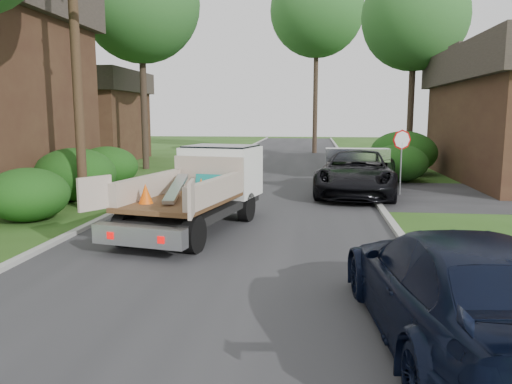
{
  "coord_description": "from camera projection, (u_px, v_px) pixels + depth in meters",
  "views": [
    {
      "loc": [
        1.9,
        -10.24,
        3.02
      ],
      "look_at": [
        0.56,
        1.43,
        1.2
      ],
      "focal_mm": 35.0,
      "sensor_mm": 36.0,
      "label": 1
    }
  ],
  "objects": [
    {
      "name": "ground",
      "position": [
        222.0,
        257.0,
        10.73
      ],
      "size": [
        120.0,
        120.0,
        0.0
      ],
      "primitive_type": "plane",
      "color": "#274814",
      "rests_on": "ground"
    },
    {
      "name": "road",
      "position": [
        266.0,
        189.0,
        20.55
      ],
      "size": [
        8.0,
        90.0,
        0.02
      ],
      "primitive_type": "cube",
      "color": "#28282B",
      "rests_on": "ground"
    },
    {
      "name": "curb_left",
      "position": [
        169.0,
        186.0,
        21.0
      ],
      "size": [
        0.2,
        90.0,
        0.12
      ],
      "primitive_type": "cube",
      "color": "#9E9E99",
      "rests_on": "ground"
    },
    {
      "name": "curb_right",
      "position": [
        367.0,
        189.0,
        20.08
      ],
      "size": [
        0.2,
        90.0,
        0.12
      ],
      "primitive_type": "cube",
      "color": "#9E9E99",
      "rests_on": "ground"
    },
    {
      "name": "stop_sign",
      "position": [
        402.0,
        148.0,
        18.71
      ],
      "size": [
        0.71,
        0.32,
        2.48
      ],
      "color": "slate",
      "rests_on": "ground"
    },
    {
      "name": "utility_pole",
      "position": [
        76.0,
        45.0,
        15.45
      ],
      "size": [
        2.42,
        1.25,
        10.0
      ],
      "color": "#382619",
      "rests_on": "ground"
    },
    {
      "name": "house_left_far",
      "position": [
        83.0,
        114.0,
        33.38
      ],
      "size": [
        7.56,
        7.56,
        6.0
      ],
      "color": "#3C2318",
      "rests_on": "ground"
    },
    {
      "name": "hedge_left_a",
      "position": [
        28.0,
        195.0,
        14.26
      ],
      "size": [
        2.34,
        2.34,
        1.53
      ],
      "primitive_type": "ellipsoid",
      "color": "#0F4211",
      "rests_on": "ground"
    },
    {
      "name": "hedge_left_b",
      "position": [
        75.0,
        174.0,
        17.7
      ],
      "size": [
        2.86,
        2.86,
        1.87
      ],
      "primitive_type": "ellipsoid",
      "color": "#0F4211",
      "rests_on": "ground"
    },
    {
      "name": "hedge_left_c",
      "position": [
        107.0,
        166.0,
        21.18
      ],
      "size": [
        2.6,
        2.6,
        1.7
      ],
      "primitive_type": "ellipsoid",
      "color": "#0F4211",
      "rests_on": "ground"
    },
    {
      "name": "hedge_right_a",
      "position": [
        399.0,
        163.0,
        22.71
      ],
      "size": [
        2.6,
        2.6,
        1.7
      ],
      "primitive_type": "ellipsoid",
      "color": "#0F4211",
      "rests_on": "ground"
    },
    {
      "name": "hedge_right_b",
      "position": [
        403.0,
        153.0,
        25.54
      ],
      "size": [
        3.38,
        3.38,
        2.21
      ],
      "primitive_type": "ellipsoid",
      "color": "#0F4211",
      "rests_on": "ground"
    },
    {
      "name": "tree_left_far",
      "position": [
        141.0,
        3.0,
        26.89
      ],
      "size": [
        6.4,
        6.4,
        12.2
      ],
      "color": "#2D2119",
      "rests_on": "ground"
    },
    {
      "name": "tree_right_far",
      "position": [
        415.0,
        17.0,
        28.22
      ],
      "size": [
        6.0,
        6.0,
        11.5
      ],
      "color": "#2D2119",
      "rests_on": "ground"
    },
    {
      "name": "tree_center_far",
      "position": [
        317.0,
        10.0,
        38.28
      ],
      "size": [
        7.2,
        7.2,
        14.6
      ],
      "color": "#2D2119",
      "rests_on": "ground"
    },
    {
      "name": "flatbed_truck",
      "position": [
        207.0,
        183.0,
        13.66
      ],
      "size": [
        3.44,
        6.0,
        2.14
      ],
      "rotation": [
        0.0,
        0.0,
        -0.2
      ],
      "color": "black",
      "rests_on": "ground"
    },
    {
      "name": "black_pickup",
      "position": [
        358.0,
        173.0,
        18.92
      ],
      "size": [
        3.63,
        6.47,
        1.71
      ],
      "primitive_type": "imported",
      "rotation": [
        0.0,
        0.0,
        -0.13
      ],
      "color": "black",
      "rests_on": "ground"
    },
    {
      "name": "navy_suv",
      "position": [
        457.0,
        289.0,
        6.49
      ],
      "size": [
        2.69,
        5.57,
        1.56
      ],
      "primitive_type": "imported",
      "rotation": [
        0.0,
        0.0,
        3.24
      ],
      "color": "black",
      "rests_on": "ground"
    }
  ]
}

